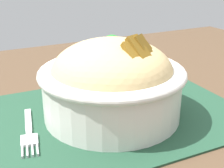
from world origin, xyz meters
The scene contains 4 objects.
table centered at (0.00, 0.00, 0.68)m, with size 1.33×0.90×0.74m.
placemat centered at (0.00, 0.01, 0.75)m, with size 0.46×0.28×0.00m, color #1E422D.
bowl centered at (-0.03, 0.01, 0.80)m, with size 0.23×0.23×0.13m.
fork centered at (0.10, 0.01, 0.75)m, with size 0.04×0.13×0.00m.
Camera 1 is at (0.16, 0.39, 0.97)m, focal length 49.49 mm.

